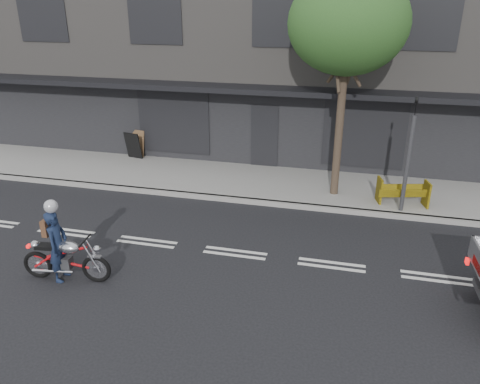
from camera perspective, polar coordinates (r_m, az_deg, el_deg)
name	(u,v)px	position (r m, az deg, el deg)	size (l,w,h in m)	color
ground	(235,253)	(11.90, -0.60, -7.45)	(80.00, 80.00, 0.00)	black
sidewalk	(269,184)	(16.01, 3.58, 1.03)	(32.00, 3.20, 0.15)	gray
kerb	(260,202)	(14.56, 2.43, -1.23)	(32.00, 0.20, 0.15)	gray
building_main	(299,46)	(21.50, 7.21, 17.27)	(26.00, 10.00, 8.00)	slate
street_tree	(348,24)	(14.18, 13.03, 19.34)	(3.40, 3.40, 6.74)	#382B21
traffic_light_pole	(408,162)	(14.09, 19.77, 3.45)	(0.12, 0.12, 3.50)	#2D2D30
motorcycle	(66,258)	(11.31, -20.49, -7.56)	(2.08, 0.60, 1.07)	black
rider	(58,246)	(11.26, -21.33, -6.16)	(0.61, 0.40, 1.68)	#16213C
construction_barrier	(403,194)	(14.70, 19.27, -0.26)	(1.46, 0.58, 0.82)	#E0B90B
sandwich_board	(133,146)	(18.59, -12.90, 5.54)	(0.66, 0.44, 1.04)	black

